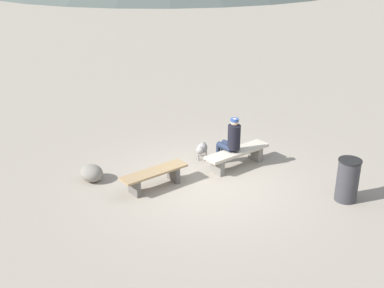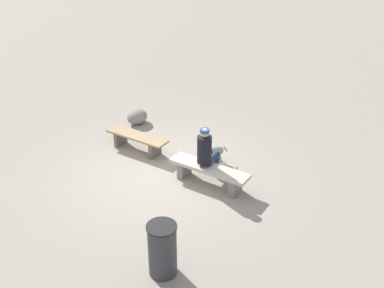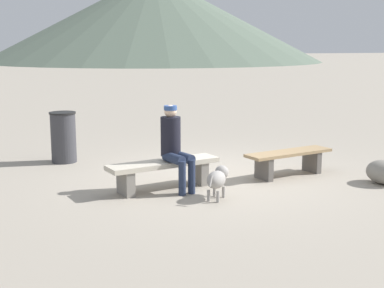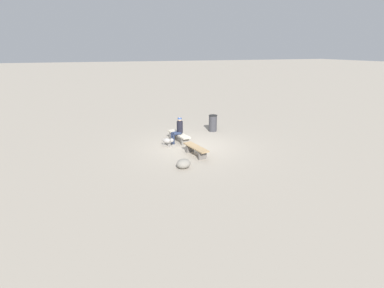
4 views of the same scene
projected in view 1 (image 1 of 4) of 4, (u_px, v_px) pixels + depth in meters
ground at (210, 184)px, 11.38m from camera, size 210.00×210.00×0.06m
bench_left at (154, 176)px, 11.05m from camera, size 1.65×0.72×0.42m
bench_right at (237, 155)px, 12.05m from camera, size 1.83×0.77×0.44m
seated_person at (231, 139)px, 11.89m from camera, size 0.43×0.65×1.29m
dog at (202, 149)px, 12.42m from camera, size 0.50×0.55×0.44m
trash_bin at (348, 180)px, 10.47m from camera, size 0.49×0.49×0.95m
boulder at (92, 173)px, 11.41m from camera, size 0.61×0.68×0.38m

